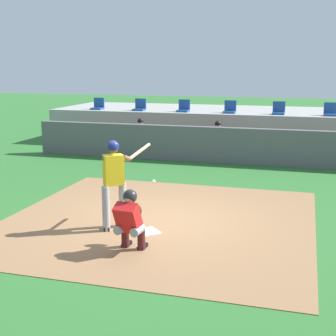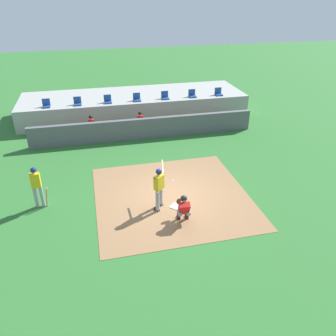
{
  "view_description": "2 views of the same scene",
  "coord_description": "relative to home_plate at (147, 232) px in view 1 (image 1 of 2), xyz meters",
  "views": [
    {
      "loc": [
        2.89,
        -9.32,
        3.25
      ],
      "look_at": [
        0.0,
        0.7,
        1.0
      ],
      "focal_mm": 51.46,
      "sensor_mm": 36.0,
      "label": 1
    },
    {
      "loc": [
        -2.94,
        -11.71,
        7.86
      ],
      "look_at": [
        0.0,
        0.7,
        1.0
      ],
      "focal_mm": 36.07,
      "sensor_mm": 36.0,
      "label": 2
    }
  ],
  "objects": [
    {
      "name": "ground_plane",
      "position": [
        0.0,
        0.8,
        -0.02
      ],
      "size": [
        80.0,
        80.0,
        0.0
      ],
      "primitive_type": "plane",
      "color": "#2D6B2D"
    },
    {
      "name": "dirt_infield",
      "position": [
        0.0,
        0.8,
        -0.02
      ],
      "size": [
        6.4,
        6.4,
        0.01
      ],
      "primitive_type": "cube",
      "color": "#936B47",
      "rests_on": "ground"
    },
    {
      "name": "home_plate",
      "position": [
        0.0,
        0.0,
        0.0
      ],
      "size": [
        0.62,
        0.62,
        0.02
      ],
      "primitive_type": "cube",
      "rotation": [
        0.0,
        0.0,
        0.79
      ],
      "color": "white",
      "rests_on": "dirt_infield"
    },
    {
      "name": "batter_at_plate",
      "position": [
        -0.69,
        0.09,
        1.01
      ],
      "size": [
        0.64,
        1.39,
        1.8
      ],
      "color": "#99999E",
      "rests_on": "ground"
    },
    {
      "name": "catcher_crouched",
      "position": [
        0.01,
        -0.94,
        0.59
      ],
      "size": [
        0.51,
        1.86,
        1.13
      ],
      "color": "gray",
      "rests_on": "ground"
    },
    {
      "name": "dugout_wall",
      "position": [
        0.0,
        7.3,
        0.58
      ],
      "size": [
        13.0,
        0.3,
        1.2
      ],
      "primitive_type": "cube",
      "color": "#59595E",
      "rests_on": "ground"
    },
    {
      "name": "dugout_bench",
      "position": [
        0.0,
        8.3,
        0.2
      ],
      "size": [
        11.8,
        0.44,
        0.45
      ],
      "primitive_type": "cube",
      "color": "olive",
      "rests_on": "ground"
    },
    {
      "name": "dugout_player_0",
      "position": [
        -3.02,
        8.14,
        0.65
      ],
      "size": [
        0.49,
        0.7,
        1.3
      ],
      "color": "#939399",
      "rests_on": "ground"
    },
    {
      "name": "dugout_player_1",
      "position": [
        -0.12,
        8.14,
        0.65
      ],
      "size": [
        0.49,
        0.7,
        1.3
      ],
      "color": "#939399",
      "rests_on": "ground"
    },
    {
      "name": "stands_platform",
      "position": [
        0.0,
        11.7,
        0.68
      ],
      "size": [
        15.0,
        4.4,
        1.4
      ],
      "primitive_type": "cube",
      "color": "#9E9E99",
      "rests_on": "ground"
    },
    {
      "name": "stadium_seat_0",
      "position": [
        -5.57,
        10.18,
        1.51
      ],
      "size": [
        0.46,
        0.46,
        0.48
      ],
      "color": "#1E478C",
      "rests_on": "stands_platform"
    },
    {
      "name": "stadium_seat_1",
      "position": [
        -3.71,
        10.18,
        1.51
      ],
      "size": [
        0.46,
        0.46,
        0.48
      ],
      "color": "#1E478C",
      "rests_on": "stands_platform"
    },
    {
      "name": "stadium_seat_2",
      "position": [
        -1.86,
        10.18,
        1.51
      ],
      "size": [
        0.46,
        0.46,
        0.48
      ],
      "color": "#1E478C",
      "rests_on": "stands_platform"
    },
    {
      "name": "stadium_seat_3",
      "position": [
        0.0,
        10.18,
        1.51
      ],
      "size": [
        0.46,
        0.46,
        0.48
      ],
      "color": "#1E478C",
      "rests_on": "stands_platform"
    },
    {
      "name": "stadium_seat_4",
      "position": [
        1.86,
        10.18,
        1.51
      ],
      "size": [
        0.46,
        0.46,
        0.48
      ],
      "color": "#1E478C",
      "rests_on": "stands_platform"
    },
    {
      "name": "stadium_seat_5",
      "position": [
        3.71,
        10.18,
        1.51
      ],
      "size": [
        0.46,
        0.46,
        0.48
      ],
      "color": "#1E478C",
      "rests_on": "stands_platform"
    }
  ]
}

